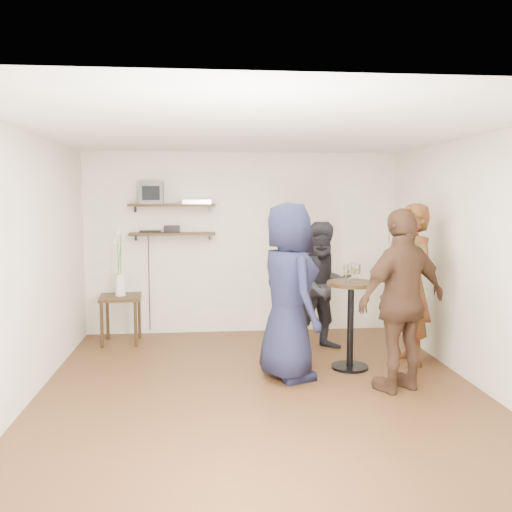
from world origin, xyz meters
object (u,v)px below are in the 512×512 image
at_px(person_plaid, 411,284).
at_px(person_navy, 288,291).
at_px(dvd_deck, 197,202).
at_px(radio, 172,229).
at_px(drinks_table, 351,313).
at_px(crt_monitor, 152,193).
at_px(person_dark, 324,286).
at_px(person_brown, 402,300).
at_px(side_table, 121,304).

bearing_deg(person_plaid, person_navy, -85.84).
relative_size(dvd_deck, radio, 1.82).
bearing_deg(drinks_table, dvd_deck, 135.37).
xyz_separation_m(crt_monitor, person_dark, (2.24, -0.94, -1.19)).
height_order(crt_monitor, person_navy, crt_monitor).
height_order(person_navy, person_brown, person_navy).
distance_m(radio, drinks_table, 2.86).
distance_m(person_navy, person_brown, 1.19).
bearing_deg(person_brown, person_navy, -47.71).
height_order(person_plaid, person_navy, person_navy).
bearing_deg(crt_monitor, radio, 0.00).
bearing_deg(dvd_deck, person_dark, -30.04).
distance_m(crt_monitor, person_navy, 2.77).
xyz_separation_m(radio, drinks_table, (2.10, -1.73, -0.87)).
height_order(dvd_deck, radio, dvd_deck).
height_order(crt_monitor, person_brown, crt_monitor).
height_order(dvd_deck, side_table, dvd_deck).
relative_size(drinks_table, person_brown, 0.54).
height_order(drinks_table, person_brown, person_brown).
distance_m(dvd_deck, radio, 0.52).
distance_m(crt_monitor, person_brown, 3.81).
bearing_deg(person_brown, drinks_table, -90.00).
distance_m(side_table, person_brown, 3.76).
bearing_deg(person_dark, person_navy, -130.56).
xyz_separation_m(crt_monitor, radio, (0.27, 0.00, -0.50)).
xyz_separation_m(crt_monitor, side_table, (-0.41, -0.38, -1.47)).
relative_size(person_plaid, person_navy, 0.99).
bearing_deg(drinks_table, crt_monitor, 143.89).
bearing_deg(crt_monitor, person_brown, -42.45).
distance_m(person_plaid, person_brown, 0.97).
bearing_deg(person_brown, crt_monitor, -66.19).
bearing_deg(person_dark, dvd_deck, 140.51).
relative_size(radio, person_navy, 0.12).
bearing_deg(side_table, radio, 29.44).
height_order(side_table, person_brown, person_brown).
distance_m(person_plaid, person_navy, 1.57).
bearing_deg(side_table, drinks_table, -25.89).
bearing_deg(radio, person_dark, -25.41).
xyz_separation_m(side_table, person_brown, (3.10, -2.09, 0.39)).
height_order(radio, drinks_table, radio).
distance_m(radio, person_plaid, 3.32).
xyz_separation_m(drinks_table, person_brown, (0.32, -0.74, 0.28)).
relative_size(dvd_deck, person_brown, 0.22).
relative_size(drinks_table, person_plaid, 0.53).
distance_m(radio, side_table, 1.25).
bearing_deg(side_table, person_brown, -33.89).
height_order(person_dark, person_brown, person_brown).
bearing_deg(person_navy, person_plaid, -93.95).
height_order(drinks_table, person_navy, person_navy).
xyz_separation_m(person_plaid, person_navy, (-1.52, -0.39, 0.01)).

